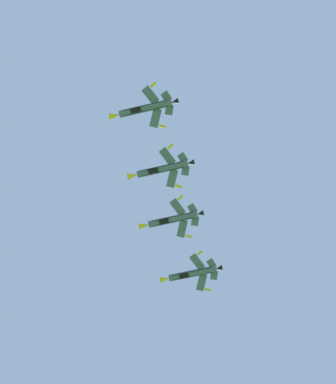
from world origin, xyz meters
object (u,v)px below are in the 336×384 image
fighter_jet_lead (144,109)px  fighter_jet_left_wing (161,169)px  fighter_jet_left_outer (192,274)px  fighter_jet_right_wing (172,220)px

fighter_jet_lead → fighter_jet_left_wing: fighter_jet_lead is taller
fighter_jet_lead → fighter_jet_left_wing: (13.00, 6.72, -0.94)m
fighter_jet_left_outer → fighter_jet_right_wing: bearing=174.6°
fighter_jet_left_wing → fighter_jet_right_wing: bearing=2.5°
fighter_jet_lead → fighter_jet_left_outer: (38.31, 19.68, -2.23)m
fighter_jet_lead → fighter_jet_right_wing: fighter_jet_lead is taller
fighter_jet_lead → fighter_jet_right_wing: bearing=0.3°
fighter_jet_left_wing → fighter_jet_right_wing: (11.12, 6.78, -0.47)m
fighter_jet_left_wing → fighter_jet_left_outer: fighter_jet_left_wing is taller
fighter_jet_lead → fighter_jet_left_outer: fighter_jet_lead is taller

